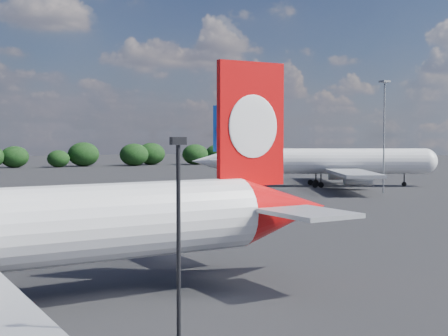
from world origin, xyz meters
name	(u,v)px	position (x,y,z in m)	size (l,w,h in m)	color
china_southern_airliner	(320,162)	(67.66, 72.61, 5.28)	(50.32, 48.53, 17.34)	white
apron_lamp_post	(179,271)	(-0.30, -18.46, 6.11)	(0.55, 0.30, 10.92)	black
floodlight_mast_near	(384,120)	(69.73, 54.40, 13.88)	(1.60, 1.60, 21.30)	gray
horizon_treeline	(0,157)	(13.40, 180.14, 3.75)	(205.45, 14.75, 8.56)	black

